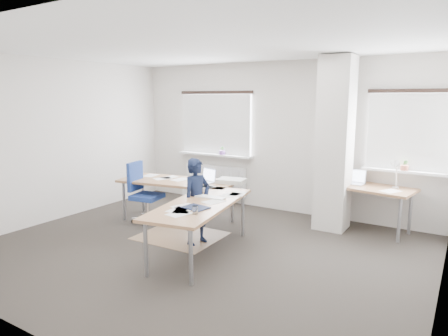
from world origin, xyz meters
The scene contains 8 objects.
ground centered at (0.00, 0.00, 0.00)m, with size 6.00×6.00×0.00m, color #2B2722.
room_shell centered at (0.18, 0.45, 1.75)m, with size 6.04×5.04×2.82m.
floor_mat centered at (-0.58, 0.31, 0.00)m, with size 1.24×1.05×0.01m, color brown.
white_crate centered at (-1.65, 2.25, 0.15)m, with size 0.51×0.36×0.31m, color white.
desk_main centered at (-0.45, 0.42, 0.69)m, with size 2.82×2.63×0.96m.
desk_side centered at (1.82, 2.15, 0.69)m, with size 1.50×0.93×1.22m.
task_chair centered at (-1.53, 0.56, 0.29)m, with size 0.58×0.57×1.05m.
person centered at (-0.17, 0.20, 0.64)m, with size 0.46×0.30×1.27m, color black.
Camera 1 is at (3.14, -4.40, 2.13)m, focal length 32.00 mm.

